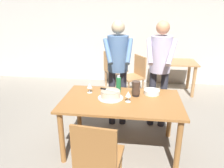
# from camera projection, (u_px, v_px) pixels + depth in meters

# --- Properties ---
(ground_plane) EXTENTS (14.00, 14.00, 0.00)m
(ground_plane) POSITION_uv_depth(u_px,v_px,m) (121.00, 147.00, 3.06)
(ground_plane) COLOR gray
(back_wall) EXTENTS (10.00, 0.12, 2.70)m
(back_wall) POSITION_uv_depth(u_px,v_px,m) (132.00, 30.00, 5.41)
(back_wall) COLOR beige
(back_wall) RESTS_ON ground_plane
(main_dining_table) EXTENTS (1.57, 0.92, 0.75)m
(main_dining_table) POSITION_uv_depth(u_px,v_px,m) (121.00, 107.00, 2.84)
(main_dining_table) COLOR #9E6633
(main_dining_table) RESTS_ON ground_plane
(cake_on_platter) EXTENTS (0.34, 0.34, 0.11)m
(cake_on_platter) POSITION_uv_depth(u_px,v_px,m) (111.00, 95.00, 2.83)
(cake_on_platter) COLOR silver
(cake_on_platter) RESTS_ON main_dining_table
(cake_knife) EXTENTS (0.26, 0.11, 0.02)m
(cake_knife) POSITION_uv_depth(u_px,v_px,m) (106.00, 89.00, 2.84)
(cake_knife) COLOR silver
(cake_knife) RESTS_ON cake_on_platter
(plate_stack) EXTENTS (0.22, 0.22, 0.06)m
(plate_stack) POSITION_uv_depth(u_px,v_px,m) (152.00, 92.00, 2.99)
(plate_stack) COLOR white
(plate_stack) RESTS_ON main_dining_table
(wine_glass_near) EXTENTS (0.08, 0.08, 0.14)m
(wine_glass_near) POSITION_uv_depth(u_px,v_px,m) (89.00, 86.00, 3.01)
(wine_glass_near) COLOR silver
(wine_glass_near) RESTS_ON main_dining_table
(wine_glass_far) EXTENTS (0.08, 0.08, 0.14)m
(wine_glass_far) POSITION_uv_depth(u_px,v_px,m) (128.00, 94.00, 2.71)
(wine_glass_far) COLOR silver
(wine_glass_far) RESTS_ON main_dining_table
(water_bottle) EXTENTS (0.07, 0.07, 0.25)m
(water_bottle) POSITION_uv_depth(u_px,v_px,m) (119.00, 84.00, 3.03)
(water_bottle) COLOR #1E6B38
(water_bottle) RESTS_ON main_dining_table
(hurricane_lamp) EXTENTS (0.11, 0.11, 0.21)m
(hurricane_lamp) POSITION_uv_depth(u_px,v_px,m) (136.00, 88.00, 2.90)
(hurricane_lamp) COLOR black
(hurricane_lamp) RESTS_ON main_dining_table
(person_cutting_cake) EXTENTS (0.46, 0.57, 1.72)m
(person_cutting_cake) POSITION_uv_depth(u_px,v_px,m) (118.00, 63.00, 3.34)
(person_cutting_cake) COLOR #2D2D38
(person_cutting_cake) RESTS_ON ground_plane
(person_standing_beside) EXTENTS (0.46, 0.57, 1.72)m
(person_standing_beside) POSITION_uv_depth(u_px,v_px,m) (160.00, 64.00, 3.29)
(person_standing_beside) COLOR #2D2D38
(person_standing_beside) RESTS_ON ground_plane
(chair_near_side) EXTENTS (0.48, 0.48, 0.90)m
(chair_near_side) POSITION_uv_depth(u_px,v_px,m) (98.00, 156.00, 2.13)
(chair_near_side) COLOR #9E6633
(chair_near_side) RESTS_ON ground_plane
(background_table) EXTENTS (1.00, 0.70, 0.74)m
(background_table) POSITION_uv_depth(u_px,v_px,m) (173.00, 68.00, 4.90)
(background_table) COLOR tan
(background_table) RESTS_ON ground_plane
(background_chair_0) EXTENTS (0.62, 0.62, 0.90)m
(background_chair_0) POSITION_uv_depth(u_px,v_px,m) (113.00, 68.00, 5.21)
(background_chair_0) COLOR tan
(background_chair_0) RESTS_ON ground_plane
(background_chair_1) EXTENTS (0.61, 0.61, 0.90)m
(background_chair_1) POSITION_uv_depth(u_px,v_px,m) (135.00, 74.00, 4.75)
(background_chair_1) COLOR tan
(background_chair_1) RESTS_ON ground_plane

